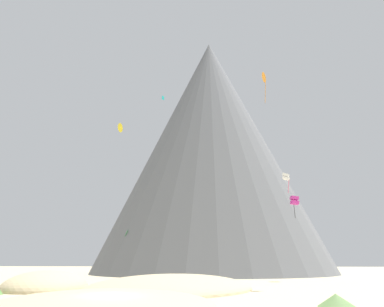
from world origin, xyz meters
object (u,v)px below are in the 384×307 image
Objects in this scene: bush_near_left at (221,286)px; bush_far_left at (104,306)px; kite_magenta_low at (294,200)px; kite_white_low at (286,177)px; kite_green_low at (126,233)px; bush_scatter_east at (336,300)px; bush_near_right at (129,294)px; kite_yellow_high at (121,128)px; rock_massif at (210,153)px; kite_teal_high at (163,98)px; kite_orange_high at (263,78)px.

bush_far_left is at bearing -110.12° from bush_near_left.
kite_magenta_low is at bearing 54.00° from bush_near_left.
kite_white_low reaches higher than kite_green_low.
bush_scatter_east is 17.54m from bush_near_right.
kite_white_low is at bearing 50.73° from bush_far_left.
kite_magenta_low is (4.44, 19.20, -0.02)m from kite_white_low.
kite_magenta_low reaches higher than bush_near_left.
bush_near_left is 0.81× the size of kite_yellow_high.
kite_yellow_high is at bearing 75.43° from kite_white_low.
bush_near_right is 39.98m from kite_magenta_low.
kite_magenta_low is at bearing -65.84° from rock_massif.
bush_scatter_east is at bearing -17.65° from bush_near_right.
kite_teal_high is at bearing 96.77° from bush_near_right.
kite_white_low is 0.67× the size of kite_magenta_low.
bush_near_right is 48.63m from kite_green_low.
bush_far_left is 65.64m from kite_teal_high.
kite_magenta_low is 25.85m from kite_orange_high.
kite_orange_high reaches higher than kite_yellow_high.
bush_near_left is 0.23× the size of kite_orange_high.
kite_white_low reaches higher than bush_scatter_east.
bush_scatter_east is at bearing 114.51° from kite_teal_high.
kite_orange_high is 3.59× the size of kite_yellow_high.
kite_teal_high reaches higher than kite_magenta_low.
kite_teal_high reaches higher than bush_near_right.
bush_near_left is at bearing 2.92° from kite_orange_high.
bush_far_left is 59.05m from kite_orange_high.
kite_orange_high is at bearing -130.35° from kite_yellow_high.
bush_near_right is 43.55m from kite_yellow_high.
kite_teal_high reaches higher than kite_white_low.
rock_massif reaches higher than bush_near_right.
kite_teal_high is 0.86× the size of kite_green_low.
kite_teal_high is (-5.16, 43.50, 40.12)m from bush_near_right.
kite_teal_high is 24.81m from kite_orange_high.
kite_yellow_high is (-28.00, 36.55, 28.01)m from bush_scatter_east.
kite_orange_high reaches higher than bush_scatter_east.
rock_massif is at bearing 167.81° from kite_green_low.
kite_orange_high is at bearing 62.36° from bush_near_right.
bush_near_right reaches higher than bush_near_left.
kite_teal_high is 18.18m from kite_yellow_high.
bush_near_left is at bearing 58.36° from bush_near_right.
kite_magenta_low reaches higher than bush_scatter_east.
kite_orange_high is at bearing 155.37° from kite_teal_high.
rock_massif is 13.53× the size of kite_orange_high.
bush_near_left is 0.39× the size of kite_magenta_low.
bush_near_right is 59.40m from kite_teal_high.
bush_scatter_east is 16.64m from bush_far_left.
rock_massif is at bearing 31.88° from kite_white_low.
bush_near_right is 1.66× the size of kite_teal_high.
bush_near_left is 44.52m from kite_orange_high.
bush_near_right is 0.50× the size of kite_magenta_low.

